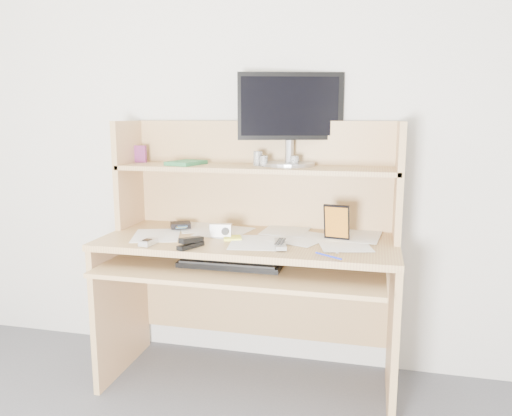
% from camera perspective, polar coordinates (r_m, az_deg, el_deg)
% --- Properties ---
extents(back_wall, '(3.60, 0.04, 2.50)m').
position_cam_1_polar(back_wall, '(2.62, 0.83, 8.85)').
color(back_wall, silver).
rests_on(back_wall, floor).
extents(desk, '(1.40, 0.70, 1.30)m').
position_cam_1_polar(desk, '(2.47, -0.41, -4.29)').
color(desk, tan).
rests_on(desk, floor).
extents(paper_clutter, '(1.32, 0.54, 0.01)m').
position_cam_1_polar(paper_clutter, '(2.38, -0.87, -3.40)').
color(paper_clutter, white).
rests_on(paper_clutter, desk).
extents(keyboard, '(0.47, 0.17, 0.03)m').
position_cam_1_polar(keyboard, '(2.29, -2.92, -6.26)').
color(keyboard, black).
rests_on(keyboard, desk).
extents(tv_remote, '(0.09, 0.18, 0.02)m').
position_cam_1_polar(tv_remote, '(2.22, 2.79, -4.14)').
color(tv_remote, gray).
rests_on(tv_remote, paper_clutter).
extents(flip_phone, '(0.06, 0.10, 0.02)m').
position_cam_1_polar(flip_phone, '(2.30, -12.21, -3.73)').
color(flip_phone, silver).
rests_on(flip_phone, paper_clutter).
extents(stapler, '(0.09, 0.14, 0.04)m').
position_cam_1_polar(stapler, '(2.22, -7.49, -3.89)').
color(stapler, black).
rests_on(stapler, paper_clutter).
extents(wallet, '(0.13, 0.12, 0.03)m').
position_cam_1_polar(wallet, '(2.61, -8.62, -1.92)').
color(wallet, black).
rests_on(wallet, paper_clutter).
extents(sticky_note_pad, '(0.11, 0.11, 0.01)m').
position_cam_1_polar(sticky_note_pad, '(2.37, -2.72, -3.43)').
color(sticky_note_pad, yellow).
rests_on(sticky_note_pad, desk).
extents(digital_camera, '(0.11, 0.05, 0.06)m').
position_cam_1_polar(digital_camera, '(2.39, -4.03, -2.54)').
color(digital_camera, silver).
rests_on(digital_camera, paper_clutter).
extents(game_case, '(0.12, 0.03, 0.17)m').
position_cam_1_polar(game_case, '(2.34, 9.20, -1.60)').
color(game_case, black).
rests_on(game_case, paper_clutter).
extents(blue_pen, '(0.12, 0.08, 0.01)m').
position_cam_1_polar(blue_pen, '(2.07, 8.27, -5.44)').
color(blue_pen, '#1A2AC6').
rests_on(blue_pen, paper_clutter).
extents(card_box, '(0.07, 0.02, 0.09)m').
position_cam_1_polar(card_box, '(2.73, -13.08, 6.03)').
color(card_box, '#A3151C').
rests_on(card_box, desk).
extents(shelf_book, '(0.18, 0.22, 0.02)m').
position_cam_1_polar(shelf_book, '(2.56, -7.98, 5.14)').
color(shelf_book, '#2F7743').
rests_on(shelf_book, desk).
extents(chip_stack_a, '(0.05, 0.05, 0.05)m').
position_cam_1_polar(chip_stack_a, '(2.45, 0.89, 5.39)').
color(chip_stack_a, black).
rests_on(chip_stack_a, desk).
extents(chip_stack_b, '(0.05, 0.05, 0.07)m').
position_cam_1_polar(chip_stack_b, '(2.49, 0.23, 5.69)').
color(chip_stack_b, white).
rests_on(chip_stack_b, desk).
extents(chip_stack_c, '(0.05, 0.05, 0.05)m').
position_cam_1_polar(chip_stack_c, '(2.45, 4.42, 5.35)').
color(chip_stack_c, black).
rests_on(chip_stack_c, desk).
extents(chip_stack_d, '(0.04, 0.04, 0.07)m').
position_cam_1_polar(chip_stack_d, '(2.48, 0.17, 5.68)').
color(chip_stack_d, silver).
rests_on(chip_stack_d, desk).
extents(monitor, '(0.51, 0.26, 0.45)m').
position_cam_1_polar(monitor, '(2.51, 3.92, 10.42)').
color(monitor, '#A9A9AE').
rests_on(monitor, desk).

